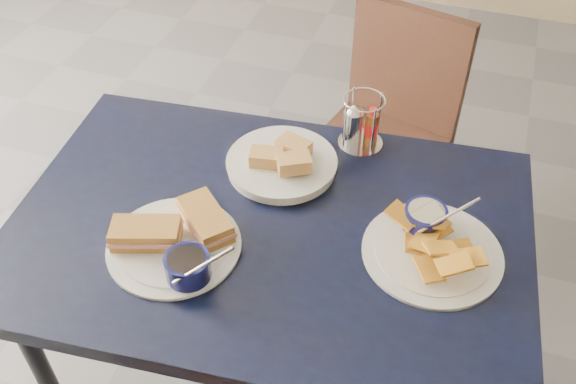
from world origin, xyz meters
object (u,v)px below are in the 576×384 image
(dining_table, at_px, (270,247))
(chair_far, at_px, (385,116))
(sandwich_plate, at_px, (178,240))
(bread_basket, at_px, (282,162))
(plantain_plate, at_px, (430,241))
(condiment_caddy, at_px, (360,125))

(dining_table, relative_size, chair_far, 1.42)
(chair_far, xyz_separation_m, sandwich_plate, (-0.26, -0.95, 0.30))
(dining_table, height_order, bread_basket, bread_basket)
(sandwich_plate, bearing_deg, dining_table, 38.47)
(plantain_plate, bearing_deg, bread_basket, 159.71)
(dining_table, bearing_deg, sandwich_plate, -141.53)
(condiment_caddy, bearing_deg, sandwich_plate, -120.76)
(plantain_plate, xyz_separation_m, bread_basket, (-0.37, 0.14, -0.00))
(sandwich_plate, distance_m, plantain_plate, 0.52)
(chair_far, bearing_deg, sandwich_plate, -105.09)
(chair_far, relative_size, plantain_plate, 2.86)
(dining_table, bearing_deg, condiment_caddy, 70.74)
(sandwich_plate, height_order, bread_basket, sandwich_plate)
(chair_far, bearing_deg, condiment_caddy, -88.57)
(plantain_plate, relative_size, bread_basket, 1.13)
(dining_table, distance_m, condiment_caddy, 0.37)
(condiment_caddy, bearing_deg, chair_far, 91.43)
(sandwich_plate, height_order, plantain_plate, same)
(plantain_plate, bearing_deg, condiment_caddy, 127.95)
(dining_table, relative_size, bread_basket, 4.60)
(chair_far, xyz_separation_m, condiment_caddy, (0.01, -0.50, 0.33))
(sandwich_plate, xyz_separation_m, condiment_caddy, (0.27, 0.45, 0.03))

